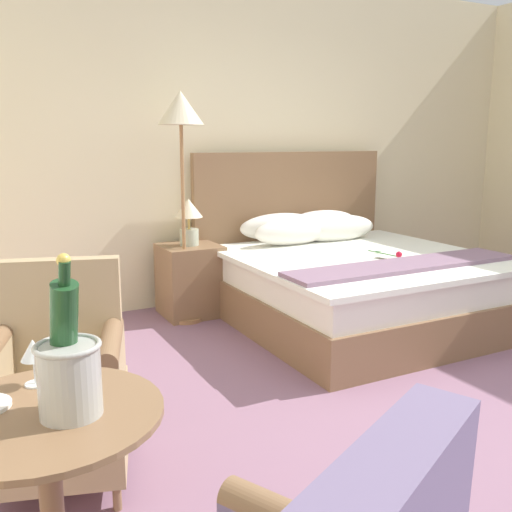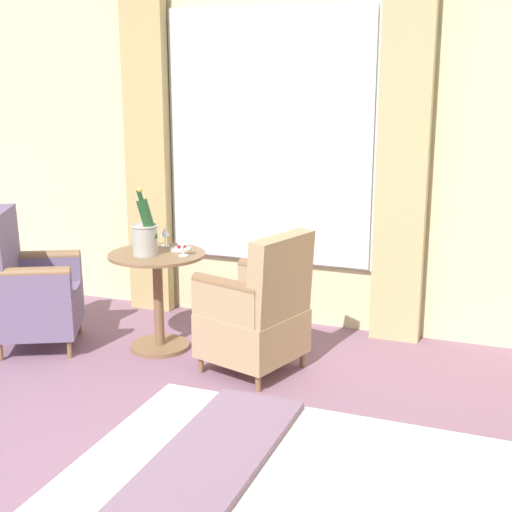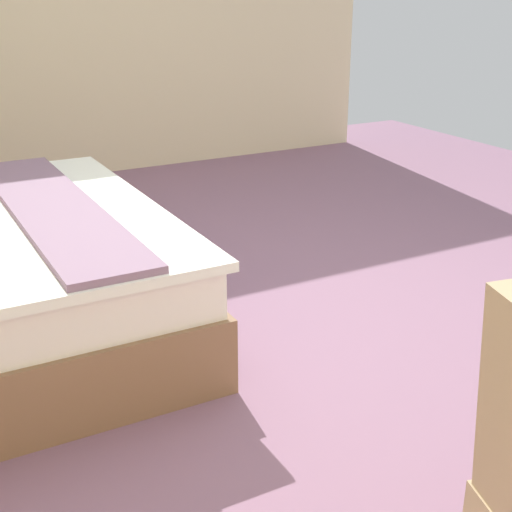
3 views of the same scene
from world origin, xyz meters
The scene contains 8 objects.
wall_window_side centered at (-3.16, 0.00, 1.45)m, with size 0.27×5.36×2.92m.
side_table_round centered at (-2.22, -0.52, 0.42)m, with size 0.68×0.68×0.70m.
champagne_bucket centered at (-2.15, -0.57, 0.85)m, with size 0.19×0.19×0.47m.
wine_glass_near_bucket centered at (-2.22, -0.31, 0.81)m, with size 0.08×0.08×0.15m.
wine_glass_near_edge centered at (-2.43, -0.57, 0.80)m, with size 0.07×0.07×0.14m.
snack_plate centered at (-2.37, -0.41, 0.71)m, with size 0.15×0.15×0.04m.
armchair_by_window centered at (-2.08, 0.29, 0.40)m, with size 0.71×0.72×0.95m.
armchair_facing_bed centered at (-1.92, -1.38, 0.42)m, with size 0.76×0.76×1.00m.
Camera 2 is at (2.03, 1.86, 1.89)m, focal length 50.00 mm.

